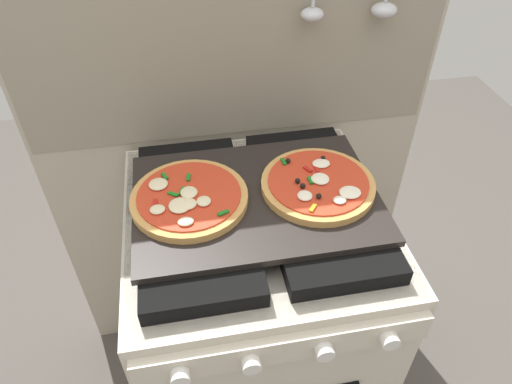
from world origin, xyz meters
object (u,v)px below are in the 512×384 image
baking_tray (256,198)px  pizza_right (318,183)px  pizza_left (189,198)px  stove (256,317)px

baking_tray → pizza_right: 0.14m
pizza_left → pizza_right: bearing=-0.5°
baking_tray → pizza_left: bearing=178.0°
stove → pizza_left: (-0.15, 0.01, 0.48)m
stove → baking_tray: 0.46m
pizza_right → baking_tray: bearing=-178.8°
baking_tray → pizza_right: bearing=1.2°
stove → baking_tray: bearing=90.0°
stove → baking_tray: baking_tray is taller
pizza_left → pizza_right: 0.29m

